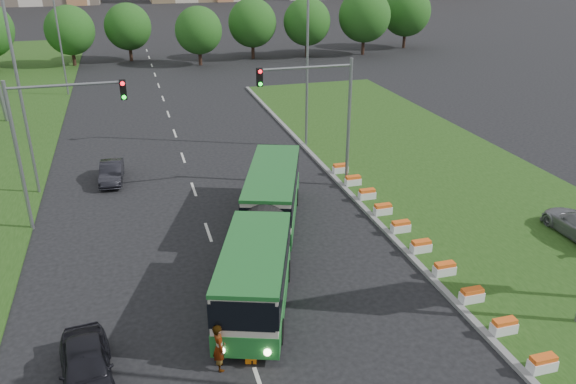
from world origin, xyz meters
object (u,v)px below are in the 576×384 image
object	(u,v)px
car_left_near	(86,367)
pedestrian	(219,347)
traffic_mast_left	(48,131)
traffic_mast_median	(324,105)
car_left_far	(111,172)
articulated_bus	(261,227)
shopping_trolley	(251,354)

from	to	relation	value
car_left_near	pedestrian	size ratio (longest dim) A/B	2.31
traffic_mast_left	pedestrian	size ratio (longest dim) A/B	4.30
traffic_mast_median	car_left_near	bearing A→B (deg)	-133.61
car_left_near	car_left_far	xyz separation A→B (m)	(0.80, 18.88, -0.09)
pedestrian	articulated_bus	bearing A→B (deg)	-25.78
articulated_bus	car_left_near	size ratio (longest dim) A/B	3.72
car_left_near	pedestrian	world-z (taller)	pedestrian
car_left_far	pedestrian	bearing A→B (deg)	-75.49
articulated_bus	traffic_mast_left	bearing A→B (deg)	166.35
traffic_mast_median	pedestrian	xyz separation A→B (m)	(-8.95, -14.59, -4.42)
traffic_mast_left	car_left_far	bearing A→B (deg)	66.49
traffic_mast_median	traffic_mast_left	xyz separation A→B (m)	(-15.16, -1.00, 0.00)
traffic_mast_median	shopping_trolley	size ratio (longest dim) A/B	11.61
traffic_mast_median	car_left_near	distance (m)	20.03
traffic_mast_left	shopping_trolley	size ratio (longest dim) A/B	11.61
pedestrian	traffic_mast_left	bearing A→B (deg)	22.78
shopping_trolley	traffic_mast_median	bearing A→B (deg)	78.43
car_left_far	shopping_trolley	size ratio (longest dim) A/B	5.62
car_left_far	pedestrian	size ratio (longest dim) A/B	2.08
pedestrian	shopping_trolley	distance (m)	1.29
articulated_bus	pedestrian	size ratio (longest dim) A/B	8.59
traffic_mast_median	pedestrian	size ratio (longest dim) A/B	4.30
car_left_near	car_left_far	distance (m)	18.90
traffic_mast_median	articulated_bus	world-z (taller)	traffic_mast_median
articulated_bus	car_left_far	world-z (taller)	articulated_bus
traffic_mast_median	pedestrian	distance (m)	17.68
articulated_bus	car_left_far	xyz separation A→B (m)	(-6.99, 11.98, -0.97)
traffic_mast_left	car_left_near	distance (m)	14.01
car_left_far	car_left_near	bearing A→B (deg)	-88.73
car_left_near	car_left_far	world-z (taller)	car_left_near
articulated_bus	shopping_trolley	distance (m)	7.74
traffic_mast_left	pedestrian	world-z (taller)	traffic_mast_left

